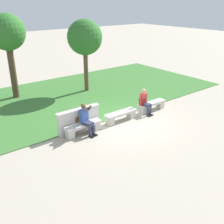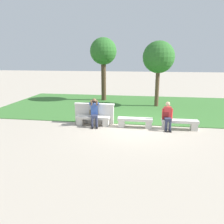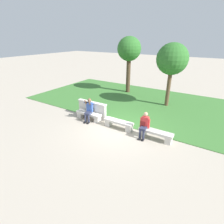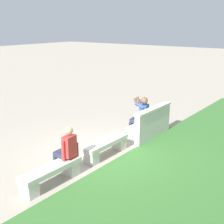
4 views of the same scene
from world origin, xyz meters
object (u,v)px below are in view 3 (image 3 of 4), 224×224
at_px(bench_near, 119,123).
at_px(tree_left_background, 172,60).
at_px(person_photographer, 89,109).
at_px(bench_mid, 155,134).
at_px(person_distant, 144,124).
at_px(bench_main, 89,115).
at_px(backpack, 143,124).
at_px(tree_behind_wall, 129,50).

height_order(bench_near, tree_left_background, tree_left_background).
xyz_separation_m(person_photographer, tree_left_background, (3.11, 4.78, 2.43)).
xyz_separation_m(bench_mid, tree_left_background, (-0.84, 4.71, 2.88)).
relative_size(person_photographer, tree_left_background, 0.31).
bearing_deg(tree_left_background, person_distant, -86.71).
bearing_deg(bench_main, person_photographer, -37.29).
xyz_separation_m(person_photographer, backpack, (3.30, 0.09, -0.11)).
bearing_deg(tree_left_background, tree_behind_wall, 159.08).
bearing_deg(backpack, tree_left_background, 92.31).
distance_m(person_photographer, person_distant, 3.39).
bearing_deg(tree_behind_wall, person_distant, -56.53).
bearing_deg(tree_behind_wall, person_photographer, -83.22).
bearing_deg(backpack, person_photographer, -178.41).
bearing_deg(bench_near, tree_left_background, 75.86).
relative_size(bench_near, tree_behind_wall, 0.35).
relative_size(backpack, tree_behind_wall, 0.09).
bearing_deg(person_photographer, bench_mid, 1.09).
distance_m(backpack, tree_behind_wall, 7.92).
bearing_deg(person_photographer, tree_behind_wall, 96.78).
xyz_separation_m(bench_main, person_photographer, (0.10, -0.08, 0.45)).
bearing_deg(bench_main, person_distant, -1.09).
relative_size(bench_near, person_photographer, 1.23).
distance_m(bench_main, bench_near, 2.03).
height_order(backpack, tree_left_background, tree_left_background).
height_order(bench_main, bench_mid, same).
distance_m(bench_near, tree_left_background, 5.65).
distance_m(bench_near, person_distant, 1.51).
bearing_deg(bench_main, tree_left_background, 55.70).
bearing_deg(person_photographer, tree_left_background, 56.94).
relative_size(person_distant, tree_left_background, 0.30).
bearing_deg(person_distant, bench_mid, 6.68).
distance_m(bench_main, backpack, 3.42).
bearing_deg(tree_behind_wall, tree_left_background, -20.92).
bearing_deg(tree_behind_wall, bench_near, -66.64).
bearing_deg(person_distant, bench_near, 177.40).
relative_size(person_distant, backpack, 2.94).
distance_m(bench_main, person_distant, 3.51).
bearing_deg(tree_left_background, bench_main, -124.30).
bearing_deg(bench_mid, bench_main, 180.00).
bearing_deg(bench_mid, person_distant, -173.32).
height_order(person_photographer, tree_behind_wall, tree_behind_wall).
distance_m(bench_mid, person_photographer, 3.98).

